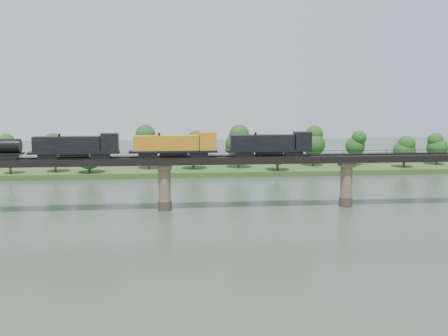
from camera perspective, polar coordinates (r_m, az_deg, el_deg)
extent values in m
plane|color=#324032|center=(92.71, -6.07, -8.22)|extent=(400.00, 400.00, 0.00)
cube|color=#2D4D1F|center=(175.83, -5.97, -0.22)|extent=(300.00, 24.00, 1.60)
cylinder|color=#473A2D|center=(121.60, -6.02, -3.82)|extent=(3.00, 3.00, 2.00)
cylinder|color=#7A6250|center=(120.76, -6.05, -1.73)|extent=(2.60, 2.60, 9.00)
cube|color=#7A6250|center=(120.15, -6.08, 0.15)|extent=(3.20, 3.20, 1.00)
cylinder|color=#473A2D|center=(127.79, 12.25, -3.38)|extent=(3.00, 3.00, 2.00)
cylinder|color=#7A6250|center=(126.99, 12.31, -1.39)|extent=(2.60, 2.60, 9.00)
cube|color=#7A6250|center=(126.41, 12.36, 0.40)|extent=(3.20, 3.20, 1.00)
cube|color=black|center=(119.99, -6.09, 0.74)|extent=(220.00, 5.00, 1.50)
cube|color=black|center=(119.14, -6.10, 1.09)|extent=(220.00, 0.12, 0.16)
cube|color=black|center=(120.63, -6.09, 1.18)|extent=(220.00, 0.12, 0.16)
cube|color=black|center=(117.43, -6.11, 1.30)|extent=(220.00, 0.10, 0.10)
cube|color=black|center=(122.20, -6.10, 1.56)|extent=(220.00, 0.10, 0.10)
cube|color=black|center=(117.47, -6.10, 1.13)|extent=(0.08, 0.08, 0.70)
cube|color=black|center=(122.24, -6.09, 1.39)|extent=(0.08, 0.08, 0.70)
cylinder|color=#382619|center=(172.86, -20.88, 0.01)|extent=(0.70, 0.70, 3.51)
sphere|color=#154513|center=(172.32, -20.96, 1.55)|extent=(6.31, 6.31, 6.31)
sphere|color=#154513|center=(172.04, -21.01, 2.52)|extent=(4.73, 4.73, 4.73)
cylinder|color=#382619|center=(172.55, -16.75, 0.16)|extent=(0.70, 0.70, 3.34)
sphere|color=#154513|center=(172.03, -16.81, 1.63)|extent=(7.18, 7.18, 7.18)
sphere|color=#154513|center=(171.75, -16.85, 2.55)|extent=(5.39, 5.39, 5.39)
cylinder|color=#382619|center=(168.29, -13.50, 0.00)|extent=(0.70, 0.70, 2.83)
sphere|color=#154513|center=(167.82, -13.54, 1.27)|extent=(8.26, 8.26, 8.26)
sphere|color=#154513|center=(167.57, -13.57, 2.07)|extent=(6.19, 6.19, 6.19)
cylinder|color=#382619|center=(173.24, -7.65, 0.56)|extent=(0.70, 0.70, 3.96)
sphere|color=#154513|center=(172.64, -7.69, 2.30)|extent=(8.07, 8.07, 8.07)
sphere|color=#154513|center=(172.35, -7.71, 3.39)|extent=(6.05, 6.05, 6.05)
cylinder|color=#382619|center=(171.85, -3.14, 0.44)|extent=(0.70, 0.70, 3.27)
sphere|color=#154513|center=(171.33, -3.15, 1.89)|extent=(8.03, 8.03, 8.03)
sphere|color=#154513|center=(171.06, -3.16, 2.79)|extent=(6.02, 6.02, 6.02)
cylinder|color=#382619|center=(174.18, 1.49, 0.66)|extent=(0.70, 0.70, 3.92)
sphere|color=#154513|center=(173.58, 1.49, 2.37)|extent=(8.29, 8.29, 8.29)
sphere|color=#154513|center=(173.29, 1.50, 3.45)|extent=(6.21, 6.21, 6.21)
cylinder|color=#382619|center=(169.18, 5.46, 0.26)|extent=(0.70, 0.70, 3.02)
sphere|color=#154513|center=(168.68, 5.48, 1.62)|extent=(7.74, 7.74, 7.74)
sphere|color=#154513|center=(168.42, 5.49, 2.47)|extent=(5.80, 5.80, 5.80)
cylinder|color=#382619|center=(180.49, 9.05, 0.80)|extent=(0.70, 0.70, 3.80)
sphere|color=#154513|center=(179.93, 9.08, 2.41)|extent=(7.47, 7.47, 7.47)
sphere|color=#154513|center=(179.65, 9.11, 3.41)|extent=(5.60, 5.60, 5.60)
cylinder|color=#382619|center=(184.69, 13.13, 0.79)|extent=(0.70, 0.70, 3.38)
sphere|color=#154513|center=(184.20, 13.18, 2.18)|extent=(6.23, 6.23, 6.23)
sphere|color=#154513|center=(183.94, 13.21, 3.06)|extent=(4.67, 4.67, 4.67)
cylinder|color=#382619|center=(184.32, 17.80, 0.51)|extent=(0.70, 0.70, 2.77)
sphere|color=#154513|center=(183.90, 17.85, 1.65)|extent=(7.04, 7.04, 7.04)
sphere|color=#154513|center=(183.67, 17.88, 2.37)|extent=(5.28, 5.28, 5.28)
cylinder|color=#382619|center=(194.59, 20.78, 0.77)|extent=(0.70, 0.70, 2.94)
sphere|color=#154513|center=(194.16, 20.84, 1.92)|extent=(6.73, 6.73, 6.73)
sphere|color=#154513|center=(193.94, 20.87, 2.64)|extent=(5.05, 5.05, 5.05)
cube|color=black|center=(122.89, 7.05, 1.50)|extent=(3.93, 2.36, 1.08)
cube|color=black|center=(120.96, 2.06, 1.46)|extent=(3.93, 2.36, 1.08)
cube|color=black|center=(121.73, 4.58, 1.80)|extent=(18.65, 2.94, 0.49)
cube|color=black|center=(121.29, 3.90, 2.65)|extent=(13.74, 2.65, 3.14)
cube|color=black|center=(123.06, 7.97, 2.80)|extent=(3.53, 2.94, 3.73)
cylinder|color=black|center=(121.79, 4.58, 1.55)|extent=(5.89, 1.37, 1.37)
cube|color=black|center=(120.01, -2.59, 1.40)|extent=(3.93, 2.36, 1.08)
cube|color=black|center=(119.90, -7.75, 1.33)|extent=(3.93, 2.36, 1.08)
cube|color=black|center=(119.76, -5.17, 1.69)|extent=(18.65, 2.94, 0.49)
cube|color=#C08A17|center=(119.57, -5.89, 2.55)|extent=(13.74, 2.65, 3.14)
cube|color=#C08A17|center=(119.85, -1.66, 2.74)|extent=(3.53, 2.94, 3.73)
cylinder|color=black|center=(119.82, -5.17, 1.44)|extent=(5.89, 1.37, 1.37)
cube|color=black|center=(120.64, -12.41, 1.26)|extent=(3.93, 2.36, 1.08)
cube|color=black|center=(122.36, -17.44, 1.17)|extent=(3.93, 2.36, 1.08)
cube|color=black|center=(121.31, -14.96, 1.53)|extent=(18.65, 2.94, 0.49)
cube|color=black|center=(121.37, -15.67, 2.37)|extent=(13.74, 2.65, 3.14)
cube|color=black|center=(120.14, -11.52, 2.60)|extent=(3.53, 2.94, 3.73)
cylinder|color=black|center=(121.37, -14.95, 1.28)|extent=(5.89, 1.37, 1.37)
cube|color=black|center=(124.19, -20.99, 1.10)|extent=(3.44, 2.16, 1.08)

